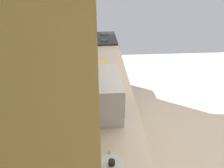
{
  "coord_description": "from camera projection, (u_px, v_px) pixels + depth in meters",
  "views": [
    {
      "loc": [
        -1.78,
        1.14,
        1.91
      ],
      "look_at": [
        -0.47,
        1.04,
        1.21
      ],
      "focal_mm": 36.1,
      "sensor_mm": 36.0,
      "label": 1
    }
  ],
  "objects": [
    {
      "name": "microwave",
      "position": [
        95.0,
        94.0,
        1.7
      ],
      "size": [
        0.48,
        0.4,
        0.28
      ],
      "color": "#B7BABF",
      "rests_on": "counter_run"
    },
    {
      "name": "oven_range",
      "position": [
        98.0,
        65.0,
        3.63
      ],
      "size": [
        0.71,
        0.63,
        1.09
      ],
      "color": "#B7BABF",
      "rests_on": "ground_plane"
    },
    {
      "name": "bowl",
      "position": [
        102.0,
        64.0,
        2.48
      ],
      "size": [
        0.13,
        0.13,
        0.05
      ],
      "color": "gold",
      "rests_on": "counter_run"
    },
    {
      "name": "wall_back",
      "position": [
        50.0,
        35.0,
        1.78
      ],
      "size": [
        4.19,
        0.12,
        2.84
      ],
      "primitive_type": "cube",
      "color": "beige",
      "rests_on": "ground_plane"
    },
    {
      "name": "ground_plane",
      "position": [
        201.0,
        156.0,
        2.54
      ],
      "size": [
        6.5,
        6.5,
        0.0
      ],
      "primitive_type": "plane",
      "color": "beige"
    },
    {
      "name": "counter_run",
      "position": [
        100.0,
        160.0,
        1.9
      ],
      "size": [
        3.25,
        0.62,
        0.91
      ],
      "color": "tan",
      "rests_on": "ground_plane"
    }
  ]
}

